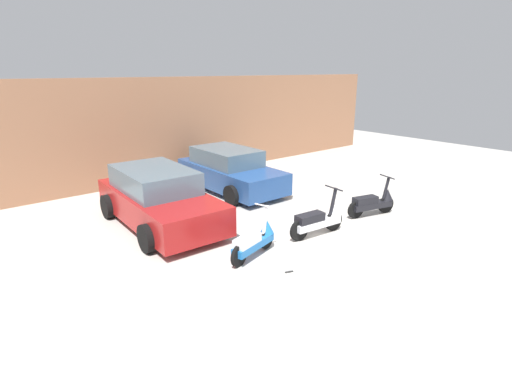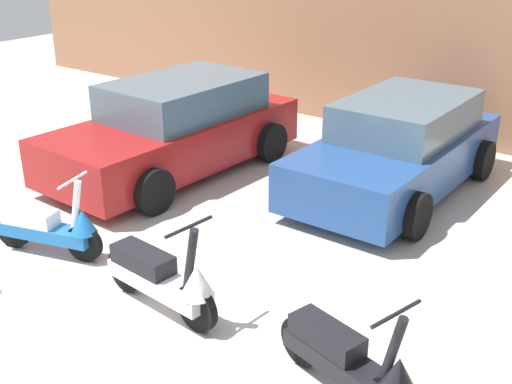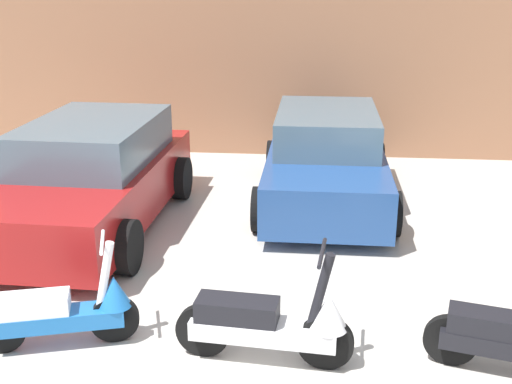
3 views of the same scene
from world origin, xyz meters
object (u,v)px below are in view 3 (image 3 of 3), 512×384
car_rear_left (92,177)px  car_rear_center (326,159)px  scooter_front_right (271,322)px  scooter_front_left (64,310)px

car_rear_left → car_rear_center: car_rear_left is taller
scooter_front_right → car_rear_left: 3.78m
car_rear_left → car_rear_center: 3.19m
scooter_front_right → car_rear_left: size_ratio=0.37×
scooter_front_left → car_rear_left: car_rear_left is taller
scooter_front_left → scooter_front_right: size_ratio=0.90×
scooter_front_right → car_rear_center: car_rear_center is taller
scooter_front_right → car_rear_center: (0.47, 4.08, 0.24)m
scooter_front_right → scooter_front_left: bearing=-177.5°
scooter_front_left → car_rear_center: car_rear_center is taller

